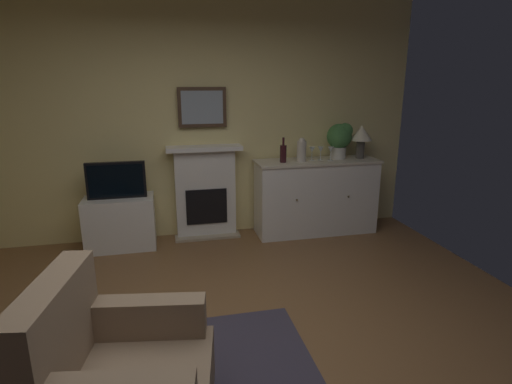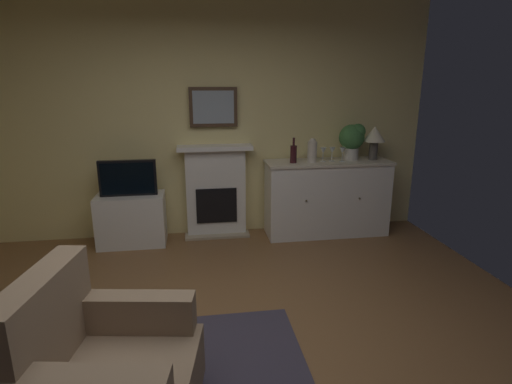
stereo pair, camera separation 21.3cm
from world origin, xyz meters
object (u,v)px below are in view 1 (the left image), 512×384
table_lamp (361,135)px  armchair (117,380)px  wine_glass_left (312,150)px  wine_glass_right (331,150)px  tv_cabinet (120,223)px  fireplace_unit (205,192)px  framed_picture (202,107)px  wine_bottle (283,153)px  vase_decorative (301,150)px  tv_set (116,180)px  potted_plant_small (340,137)px  sideboard_cabinet (316,196)px  wine_glass_center (321,150)px

table_lamp → armchair: table_lamp is taller
wine_glass_left → wine_glass_right: bearing=-10.6°
tv_cabinet → fireplace_unit: bearing=9.4°
framed_picture → wine_glass_right: framed_picture is taller
framed_picture → wine_bottle: (0.89, -0.26, -0.52)m
framed_picture → wine_glass_left: (1.26, -0.23, -0.50)m
framed_picture → wine_glass_right: size_ratio=3.33×
wine_glass_right → tv_cabinet: bearing=178.4°
wine_glass_left → vase_decorative: bearing=-164.7°
tv_set → potted_plant_small: bearing=1.2°
sideboard_cabinet → tv_cabinet: bearing=179.6°
fireplace_unit → tv_set: 1.02m
vase_decorative → wine_glass_center: bearing=9.4°
table_lamp → tv_cabinet: bearing=179.7°
wine_glass_center → tv_set: size_ratio=0.27×
wine_glass_center → tv_cabinet: 2.45m
wine_glass_right → potted_plant_small: (0.15, 0.10, 0.13)m
sideboard_cabinet → potted_plant_small: 0.77m
tv_cabinet → wine_glass_right: bearing=-1.6°
sideboard_cabinet → wine_bottle: 0.71m
fireplace_unit → potted_plant_small: (1.63, -0.13, 0.62)m
sideboard_cabinet → wine_glass_left: size_ratio=9.01×
sideboard_cabinet → wine_glass_left: bearing=-172.2°
fireplace_unit → potted_plant_small: bearing=-4.6°
fireplace_unit → wine_glass_center: bearing=-7.7°
wine_glass_left → tv_cabinet: (-2.23, 0.03, -0.74)m
armchair → wine_glass_center: bearing=51.7°
potted_plant_small → armchair: potted_plant_small is taller
wine_glass_left → wine_glass_center: bearing=1.2°
tv_cabinet → table_lamp: bearing=-0.3°
table_lamp → potted_plant_small: size_ratio=0.93×
wine_bottle → potted_plant_small: size_ratio=0.67×
wine_glass_left → tv_cabinet: size_ratio=0.22×
tv_set → armchair: 2.71m
sideboard_cabinet → wine_glass_center: (0.04, -0.01, 0.57)m
sideboard_cabinet → vase_decorative: size_ratio=5.29×
wine_glass_center → wine_glass_right: (0.11, -0.04, 0.00)m
wine_glass_right → framed_picture: bearing=169.5°
wine_glass_right → sideboard_cabinet: bearing=160.8°
wine_glass_left → wine_glass_center: same height
sideboard_cabinet → tv_set: (-2.30, -0.01, 0.33)m
wine_glass_left → wine_glass_right: (0.22, -0.04, 0.00)m
fireplace_unit → armchair: (-0.75, -2.86, -0.17)m
wine_bottle → tv_set: 1.88m
sideboard_cabinet → vase_decorative: (-0.22, -0.05, 0.59)m
fireplace_unit → tv_set: fireplace_unit is taller
framed_picture → table_lamp: 1.93m
framed_picture → vase_decorative: 1.24m
fireplace_unit → potted_plant_small: size_ratio=2.56×
wine_glass_right → tv_cabinet: (-2.45, 0.07, -0.74)m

